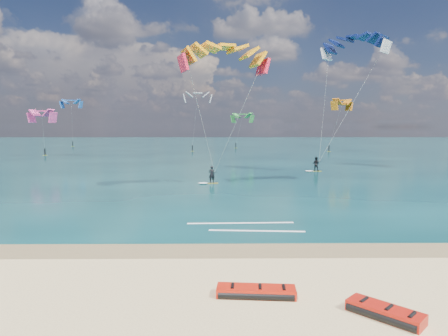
# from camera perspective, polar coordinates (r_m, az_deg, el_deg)

# --- Properties ---
(ground) EXTENTS (320.00, 320.00, 0.00)m
(ground) POSITION_cam_1_polar(r_m,az_deg,el_deg) (55.40, -1.67, -0.03)
(ground) COLOR tan
(ground) RESTS_ON ground
(wet_sand_strip) EXTENTS (320.00, 2.40, 0.01)m
(wet_sand_strip) POSITION_cam_1_polar(r_m,az_deg,el_deg) (19.00, -3.79, -11.63)
(wet_sand_strip) COLOR brown
(wet_sand_strip) RESTS_ON ground
(sea) EXTENTS (320.00, 200.00, 0.04)m
(sea) POSITION_cam_1_polar(r_m,az_deg,el_deg) (119.23, -1.10, 3.16)
(sea) COLOR #082B30
(sea) RESTS_ON ground
(packed_kite_left) EXTENTS (2.94, 1.28, 0.38)m
(packed_kite_left) POSITION_cam_1_polar(r_m,az_deg,el_deg) (14.27, 4.59, -17.77)
(packed_kite_left) COLOR red
(packed_kite_left) RESTS_ON ground
(packed_kite_mid) EXTENTS (2.49, 2.48, 0.40)m
(packed_kite_mid) POSITION_cam_1_polar(r_m,az_deg,el_deg) (13.72, 21.98, -19.20)
(packed_kite_mid) COLOR red
(packed_kite_mid) RESTS_ON ground
(kitesurfer_main) EXTENTS (8.19, 7.05, 14.23)m
(kitesurfer_main) POSITION_cam_1_polar(r_m,az_deg,el_deg) (37.41, -0.83, 8.72)
(kitesurfer_main) COLOR gold
(kitesurfer_main) RESTS_ON sea
(kitesurfer_far) EXTENTS (10.13, 6.70, 17.86)m
(kitesurfer_far) POSITION_cam_1_polar(r_m,az_deg,el_deg) (51.47, 15.81, 9.97)
(kitesurfer_far) COLOR yellow
(kitesurfer_far) RESTS_ON sea
(shoreline_foam) EXTENTS (6.61, 2.34, 0.01)m
(shoreline_foam) POSITION_cam_1_polar(r_m,az_deg,el_deg) (23.14, 3.40, -8.32)
(shoreline_foam) COLOR white
(shoreline_foam) RESTS_ON ground
(distant_kites) EXTENTS (74.25, 40.67, 13.15)m
(distant_kites) POSITION_cam_1_polar(r_m,az_deg,el_deg) (95.44, -6.53, 5.85)
(distant_kites) COLOR gray
(distant_kites) RESTS_ON ground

